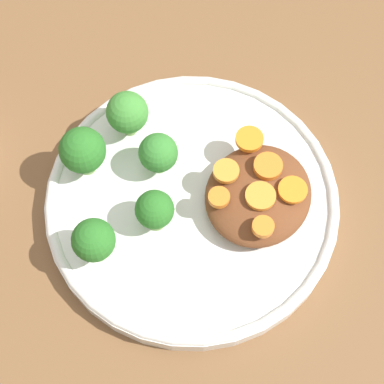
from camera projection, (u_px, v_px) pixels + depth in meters
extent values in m
plane|color=brown|center=(192.00, 207.00, 0.61)|extent=(4.00, 4.00, 0.00)
cylinder|color=silver|center=(192.00, 203.00, 0.61)|extent=(0.27, 0.27, 0.02)
torus|color=silver|center=(192.00, 199.00, 0.60)|extent=(0.27, 0.27, 0.01)
ellipsoid|color=brown|center=(258.00, 195.00, 0.58)|extent=(0.10, 0.10, 0.03)
cylinder|color=#7FA85B|center=(97.00, 249.00, 0.56)|extent=(0.02, 0.02, 0.02)
sphere|color=#286B23|center=(93.00, 240.00, 0.54)|extent=(0.04, 0.04, 0.04)
cylinder|color=#7FA85B|center=(86.00, 162.00, 0.60)|extent=(0.02, 0.02, 0.02)
sphere|color=#286B23|center=(82.00, 150.00, 0.58)|extent=(0.04, 0.04, 0.04)
cylinder|color=#759E51|center=(156.00, 218.00, 0.58)|extent=(0.02, 0.02, 0.02)
sphere|color=#286B23|center=(155.00, 209.00, 0.56)|extent=(0.04, 0.04, 0.04)
cylinder|color=#7FA85B|center=(159.00, 163.00, 0.60)|extent=(0.01, 0.01, 0.02)
sphere|color=#337A2D|center=(158.00, 153.00, 0.58)|extent=(0.04, 0.04, 0.04)
cylinder|color=#759E51|center=(129.00, 124.00, 0.62)|extent=(0.01, 0.01, 0.02)
sphere|color=#3D8433|center=(127.00, 112.00, 0.60)|extent=(0.04, 0.04, 0.04)
cylinder|color=orange|center=(217.00, 201.00, 0.56)|extent=(0.02, 0.02, 0.01)
cylinder|color=orange|center=(293.00, 190.00, 0.57)|extent=(0.03, 0.03, 0.00)
cylinder|color=orange|center=(260.00, 196.00, 0.56)|extent=(0.03, 0.03, 0.00)
cylinder|color=orange|center=(226.00, 171.00, 0.57)|extent=(0.02, 0.02, 0.01)
cylinder|color=orange|center=(268.00, 166.00, 0.57)|extent=(0.03, 0.03, 0.01)
cylinder|color=orange|center=(263.00, 227.00, 0.55)|extent=(0.02, 0.02, 0.01)
cylinder|color=orange|center=(249.00, 139.00, 0.59)|extent=(0.03, 0.03, 0.01)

